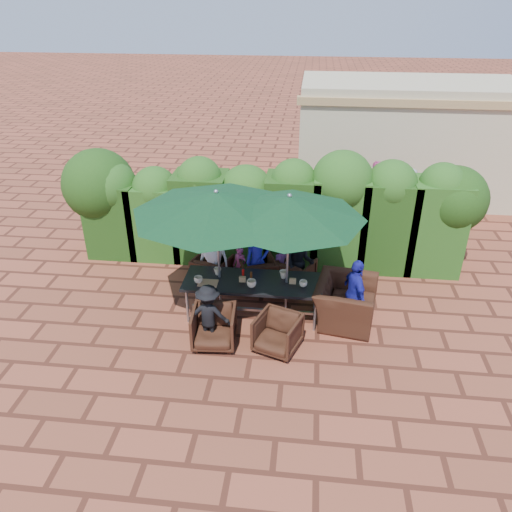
# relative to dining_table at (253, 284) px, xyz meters

# --- Properties ---
(ground) EXTENTS (80.00, 80.00, 0.00)m
(ground) POSITION_rel_dining_table_xyz_m (0.10, -0.11, -0.68)
(ground) COLOR brown
(ground) RESTS_ON ground
(dining_table) EXTENTS (2.51, 0.90, 0.75)m
(dining_table) POSITION_rel_dining_table_xyz_m (0.00, 0.00, 0.00)
(dining_table) COLOR black
(dining_table) RESTS_ON ground
(umbrella_left) EXTENTS (2.98, 2.98, 2.46)m
(umbrella_left) POSITION_rel_dining_table_xyz_m (-0.63, 0.08, 1.54)
(umbrella_left) COLOR gray
(umbrella_left) RESTS_ON ground
(umbrella_right) EXTENTS (2.64, 2.64, 2.46)m
(umbrella_right) POSITION_rel_dining_table_xyz_m (0.62, 0.03, 1.54)
(umbrella_right) COLOR gray
(umbrella_right) RESTS_ON ground
(chair_far_left) EXTENTS (0.86, 0.83, 0.71)m
(chair_far_left) POSITION_rel_dining_table_xyz_m (-0.95, 1.02, -0.32)
(chair_far_left) COLOR black
(chair_far_left) RESTS_ON ground
(chair_far_mid) EXTENTS (0.89, 0.86, 0.73)m
(chair_far_mid) POSITION_rel_dining_table_xyz_m (-0.03, 1.01, -0.31)
(chair_far_mid) COLOR black
(chair_far_mid) RESTS_ON ground
(chair_far_right) EXTENTS (0.89, 0.87, 0.71)m
(chair_far_right) POSITION_rel_dining_table_xyz_m (0.74, 1.07, -0.32)
(chair_far_right) COLOR black
(chair_far_right) RESTS_ON ground
(chair_near_left) EXTENTS (0.78, 0.73, 0.75)m
(chair_near_left) POSITION_rel_dining_table_xyz_m (-0.56, -0.92, -0.30)
(chair_near_left) COLOR black
(chair_near_left) RESTS_ON ground
(chair_near_right) EXTENTS (0.87, 0.85, 0.71)m
(chair_near_right) POSITION_rel_dining_table_xyz_m (0.53, -0.94, -0.32)
(chair_near_right) COLOR black
(chair_near_right) RESTS_ON ground
(chair_end_right) EXTENTS (0.98, 1.32, 1.05)m
(chair_end_right) POSITION_rel_dining_table_xyz_m (1.69, 0.04, -0.15)
(chair_end_right) COLOR black
(chair_end_right) RESTS_ON ground
(adult_far_left) EXTENTS (0.68, 0.46, 1.29)m
(adult_far_left) POSITION_rel_dining_table_xyz_m (-0.89, 0.91, -0.03)
(adult_far_left) COLOR silver
(adult_far_left) RESTS_ON ground
(adult_far_mid) EXTENTS (0.59, 0.54, 1.33)m
(adult_far_mid) POSITION_rel_dining_table_xyz_m (-0.02, 0.91, -0.01)
(adult_far_mid) COLOR #1C1E9A
(adult_far_mid) RESTS_ON ground
(adult_far_right) EXTENTS (0.65, 0.43, 1.28)m
(adult_far_right) POSITION_rel_dining_table_xyz_m (0.81, 0.96, -0.04)
(adult_far_right) COLOR black
(adult_far_right) RESTS_ON ground
(adult_near_left) EXTENTS (0.72, 0.34, 1.13)m
(adult_near_left) POSITION_rel_dining_table_xyz_m (-0.65, -0.88, -0.11)
(adult_near_left) COLOR black
(adult_near_left) RESTS_ON ground
(adult_end_right) EXTENTS (0.63, 0.86, 1.31)m
(adult_end_right) POSITION_rel_dining_table_xyz_m (1.84, -0.07, -0.02)
(adult_end_right) COLOR #1C1E9A
(adult_end_right) RESTS_ON ground
(child_left) EXTENTS (0.39, 0.36, 0.87)m
(child_left) POSITION_rel_dining_table_xyz_m (-0.39, 1.05, -0.24)
(child_left) COLOR #C74688
(child_left) RESTS_ON ground
(child_right) EXTENTS (0.40, 0.37, 0.90)m
(child_right) POSITION_rel_dining_table_xyz_m (0.45, 1.12, -0.23)
(child_right) COLOR #864595
(child_right) RESTS_ON ground
(pedestrian_a) EXTENTS (1.78, 1.50, 1.86)m
(pedestrian_a) POSITION_rel_dining_table_xyz_m (1.68, 4.05, 0.25)
(pedestrian_a) COLOR #227D2D
(pedestrian_a) RESTS_ON ground
(pedestrian_b) EXTENTS (0.83, 0.52, 1.69)m
(pedestrian_b) POSITION_rel_dining_table_xyz_m (2.57, 4.43, 0.17)
(pedestrian_b) COLOR #C74688
(pedestrian_b) RESTS_ON ground
(pedestrian_c) EXTENTS (1.11, 1.00, 1.62)m
(pedestrian_c) POSITION_rel_dining_table_xyz_m (3.31, 4.20, 0.13)
(pedestrian_c) COLOR #93949B
(pedestrian_c) RESTS_ON ground
(cup_a) EXTENTS (0.16, 0.16, 0.12)m
(cup_a) POSITION_rel_dining_table_xyz_m (-0.97, -0.17, 0.14)
(cup_a) COLOR beige
(cup_a) RESTS_ON dining_table
(cup_b) EXTENTS (0.14, 0.14, 0.13)m
(cup_b) POSITION_rel_dining_table_xyz_m (-0.67, 0.16, 0.14)
(cup_b) COLOR beige
(cup_b) RESTS_ON dining_table
(cup_c) EXTENTS (0.17, 0.17, 0.14)m
(cup_c) POSITION_rel_dining_table_xyz_m (0.01, -0.20, 0.14)
(cup_c) COLOR beige
(cup_c) RESTS_ON dining_table
(cup_d) EXTENTS (0.15, 0.15, 0.14)m
(cup_d) POSITION_rel_dining_table_xyz_m (0.55, 0.17, 0.15)
(cup_d) COLOR beige
(cup_d) RESTS_ON dining_table
(cup_e) EXTENTS (0.14, 0.14, 0.11)m
(cup_e) POSITION_rel_dining_table_xyz_m (0.92, -0.09, 0.13)
(cup_e) COLOR beige
(cup_e) RESTS_ON dining_table
(ketchup_bottle) EXTENTS (0.04, 0.04, 0.17)m
(ketchup_bottle) POSITION_rel_dining_table_xyz_m (-0.19, 0.10, 0.16)
(ketchup_bottle) COLOR #B20C0A
(ketchup_bottle) RESTS_ON dining_table
(sauce_bottle) EXTENTS (0.04, 0.04, 0.17)m
(sauce_bottle) POSITION_rel_dining_table_xyz_m (-0.03, 0.03, 0.16)
(sauce_bottle) COLOR #4C230C
(sauce_bottle) RESTS_ON dining_table
(serving_tray) EXTENTS (0.35, 0.25, 0.02)m
(serving_tray) POSITION_rel_dining_table_xyz_m (-0.79, -0.18, 0.08)
(serving_tray) COLOR #A67950
(serving_tray) RESTS_ON dining_table
(number_block_left) EXTENTS (0.12, 0.06, 0.10)m
(number_block_left) POSITION_rel_dining_table_xyz_m (-0.18, -0.04, 0.12)
(number_block_left) COLOR tan
(number_block_left) RESTS_ON dining_table
(number_block_right) EXTENTS (0.12, 0.06, 0.10)m
(number_block_right) POSITION_rel_dining_table_xyz_m (0.73, -0.01, 0.12)
(number_block_right) COLOR tan
(number_block_right) RESTS_ON dining_table
(hedge_wall) EXTENTS (9.10, 1.60, 2.58)m
(hedge_wall) POSITION_rel_dining_table_xyz_m (-0.01, 2.21, 0.66)
(hedge_wall) COLOR #15350E
(hedge_wall) RESTS_ON ground
(building) EXTENTS (6.20, 3.08, 3.20)m
(building) POSITION_rel_dining_table_xyz_m (3.60, 6.89, 0.93)
(building) COLOR #BFAD8E
(building) RESTS_ON ground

